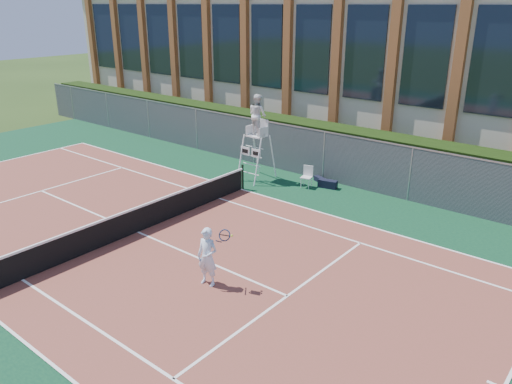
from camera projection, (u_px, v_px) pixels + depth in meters
The scene contains 12 objects.
ground at pixel (138, 233), 17.28m from camera, with size 120.00×120.00×0.00m, color #233814.
apron at pixel (160, 223), 18.00m from camera, with size 36.00×20.00×0.01m, color #0B3320.
tennis_court at pixel (138, 232), 17.27m from camera, with size 23.77×10.97×0.02m, color brown.
tennis_net at pixel (136, 219), 17.09m from camera, with size 0.10×11.30×1.10m.
fence at pixel (287, 149), 23.27m from camera, with size 40.00×0.06×2.20m, color #595E60, non-canonical shape.
hedge at pixel (302, 143), 24.14m from camera, with size 40.00×1.40×2.20m, color black.
building at pixel (381, 64), 28.82m from camera, with size 45.00×10.60×8.22m.
umpire_chair at pixel (258, 117), 21.60m from camera, with size 1.08×1.66×3.87m.
plastic_chair at pixel (307, 175), 21.42m from camera, with size 0.52×0.52×0.93m.
sports_bag_near at pixel (328, 184), 21.42m from camera, with size 0.81×0.32×0.34m, color black.
sports_bag_far at pixel (319, 179), 22.18m from camera, with size 0.54×0.23×0.21m, color black.
tennis_player at pixel (208, 257), 13.77m from camera, with size 0.99×0.70×1.72m.
Camera 1 is at (13.08, -9.54, 7.44)m, focal length 35.00 mm.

